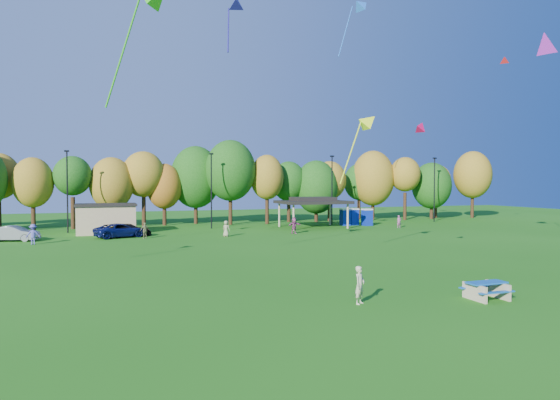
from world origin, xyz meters
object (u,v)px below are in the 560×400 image
object	(u,v)px
picnic_table	(486,289)
kite_flyer	(360,285)
porta_potties	(355,217)
car_c	(121,230)
car_b	(14,234)
car_d	(129,230)

from	to	relation	value
picnic_table	kite_flyer	distance (m)	6.25
porta_potties	car_c	distance (m)	29.56
car_b	picnic_table	bearing A→B (deg)	-128.28
picnic_table	porta_potties	bearing A→B (deg)	70.25
picnic_table	car_c	distance (m)	37.20
picnic_table	car_d	xyz separation A→B (m)	(-14.76, 34.28, 0.19)
car_b	car_d	world-z (taller)	car_b
porta_potties	kite_flyer	xyz separation A→B (m)	(-19.72, -37.51, -0.23)
porta_potties	car_c	world-z (taller)	porta_potties
car_b	porta_potties	bearing A→B (deg)	-67.72
picnic_table	kite_flyer	xyz separation A→B (m)	(-6.12, 1.19, 0.38)
porta_potties	car_c	bearing A→B (deg)	-170.45
picnic_table	kite_flyer	bearing A→B (deg)	168.64
car_c	picnic_table	bearing A→B (deg)	-174.09
porta_potties	kite_flyer	bearing A→B (deg)	-117.73
picnic_table	car_b	size ratio (longest dim) A/B	0.44
kite_flyer	car_c	size ratio (longest dim) A/B	0.34
kite_flyer	car_b	bearing A→B (deg)	84.31
picnic_table	car_d	distance (m)	37.32
kite_flyer	car_d	world-z (taller)	kite_flyer
kite_flyer	car_c	world-z (taller)	kite_flyer
picnic_table	car_d	bearing A→B (deg)	112.90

